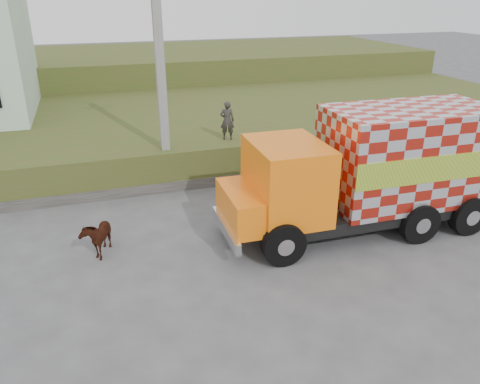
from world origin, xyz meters
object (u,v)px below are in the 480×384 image
object	(u,v)px
utility_pole	(161,79)
pedestrian	(227,121)
cargo_truck	(374,170)
cow	(97,235)

from	to	relation	value
utility_pole	pedestrian	xyz separation A→B (m)	(2.54, 0.47, -1.82)
cargo_truck	cow	distance (m)	8.38
utility_pole	cargo_truck	distance (m)	7.89
utility_pole	cargo_truck	world-z (taller)	utility_pole
utility_pole	cow	distance (m)	6.18
utility_pole	pedestrian	bearing A→B (deg)	10.46
utility_pole	cow	size ratio (longest dim) A/B	6.04
utility_pole	cargo_truck	size ratio (longest dim) A/B	0.94
utility_pole	cow	xyz separation A→B (m)	(-2.73, -4.29, -3.52)
cow	pedestrian	world-z (taller)	pedestrian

